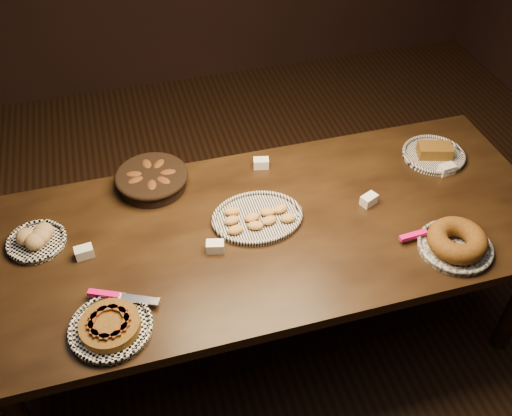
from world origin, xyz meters
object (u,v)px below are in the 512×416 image
object	(u,v)px
buffet_table	(269,239)
madeleine_platter	(257,218)
apple_tart_plate	(110,326)
bundt_cake_plate	(456,242)

from	to	relation	value
buffet_table	madeleine_platter	distance (m)	0.11
buffet_table	apple_tart_plate	size ratio (longest dim) A/B	7.23
apple_tart_plate	madeleine_platter	distance (m)	0.74
buffet_table	bundt_cake_plate	world-z (taller)	bundt_cake_plate
apple_tart_plate	bundt_cake_plate	distance (m)	1.35
bundt_cake_plate	buffet_table	bearing A→B (deg)	130.22
buffet_table	bundt_cake_plate	size ratio (longest dim) A/B	6.77
apple_tart_plate	madeleine_platter	xyz separation A→B (m)	(0.64, 0.38, -0.00)
buffet_table	apple_tart_plate	distance (m)	0.76
madeleine_platter	bundt_cake_plate	distance (m)	0.80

